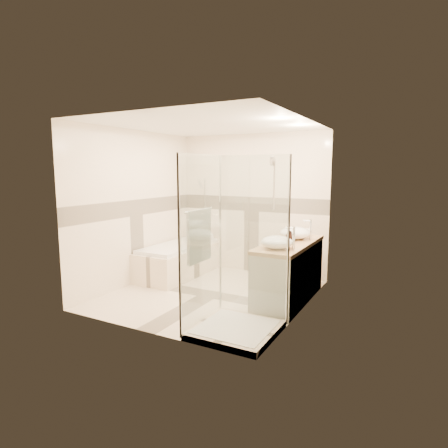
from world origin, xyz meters
The scene contains 12 objects.
room centered at (0.06, 0.01, 1.26)m, with size 2.82×3.02×2.52m.
bathtub centered at (-1.02, 0.65, 0.31)m, with size 0.75×1.70×0.56m.
vanity centered at (1.12, 0.30, 0.43)m, with size 0.58×1.62×0.85m.
shower_enclosure centered at (0.83, -0.97, 0.51)m, with size 0.96×0.93×2.04m.
vessel_sink_near centered at (1.10, 0.62, 0.94)m, with size 0.45×0.45×0.18m, color white.
vessel_sink_far centered at (1.10, -0.17, 0.93)m, with size 0.42×0.42×0.17m, color white.
faucet_near centered at (1.32, 0.62, 1.02)m, with size 0.12×0.03×0.30m.
faucet_far centered at (1.32, -0.17, 1.03)m, with size 0.12×0.03×0.30m.
amenity_bottle_a centered at (1.10, 0.32, 0.94)m, with size 0.08×0.08×0.17m, color black.
amenity_bottle_b centered at (1.10, 0.40, 0.93)m, with size 0.12×0.12×0.15m, color black.
folded_towels centered at (1.10, 0.99, 0.89)m, with size 0.17×0.28×0.09m, color white.
rolled_towel centered at (-0.84, 1.31, 0.61)m, with size 0.10×0.10×0.23m, color white.
Camera 1 is at (2.75, -4.70, 1.86)m, focal length 30.00 mm.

